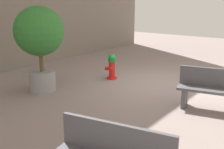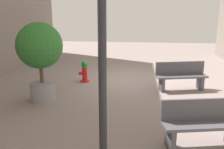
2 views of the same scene
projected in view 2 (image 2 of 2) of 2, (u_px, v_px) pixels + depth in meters
The scene contains 6 objects.
ground_plane at pixel (126, 79), 9.78m from camera, with size 23.40×23.40×0.00m, color gray.
fire_hydrant at pixel (84, 71), 9.40m from camera, with size 0.40×0.42×0.81m.
bench_near at pixel (181, 75), 8.43m from camera, with size 1.76×0.83×0.95m.
bench_far at pixel (201, 123), 4.91m from camera, with size 1.63×0.75×0.95m.
planter_tree at pixel (40, 51), 7.18m from camera, with size 1.33×1.33×2.32m.
street_lamp at pixel (102, 7), 3.84m from camera, with size 0.36×0.36×4.37m.
Camera 2 is at (-0.50, 9.42, 2.64)m, focal length 40.04 mm.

